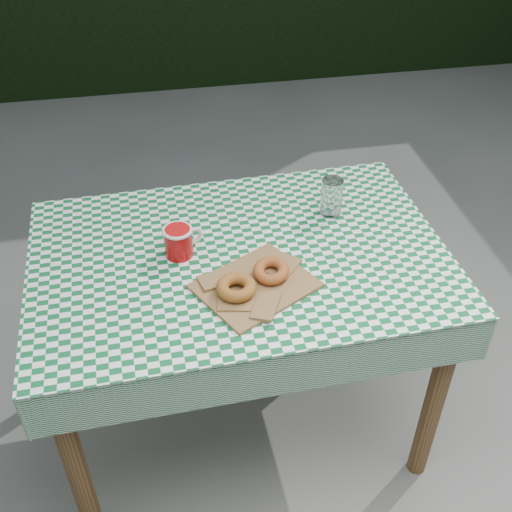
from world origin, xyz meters
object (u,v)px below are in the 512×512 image
at_px(table, 241,345).
at_px(coffee_mug, 178,242).
at_px(drinking_glass, 331,197).
at_px(paper_bag, 255,285).

bearing_deg(table, coffee_mug, 167.96).
bearing_deg(drinking_glass, table, -154.31).
xyz_separation_m(table, coffee_mug, (-0.17, 0.03, 0.43)).
height_order(paper_bag, drinking_glass, drinking_glass).
distance_m(table, drinking_glass, 0.56).
bearing_deg(paper_bag, coffee_mug, 136.46).
xyz_separation_m(paper_bag, coffee_mug, (-0.19, 0.18, 0.04)).
height_order(paper_bag, coffee_mug, coffee_mug).
bearing_deg(paper_bag, table, 97.31).
distance_m(coffee_mug, drinking_glass, 0.50).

